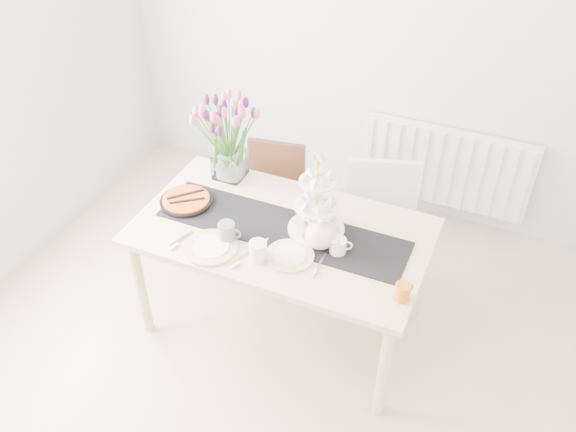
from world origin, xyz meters
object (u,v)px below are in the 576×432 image
at_px(mug_orange, 402,292).
at_px(plate_right, 290,256).
at_px(plate_left, 211,247).
at_px(chair_white, 381,221).
at_px(cream_jug, 338,246).
at_px(mug_grey, 227,232).
at_px(mug_white, 258,251).
at_px(teapot, 321,235).
at_px(tart_tin, 186,201).
at_px(cake_stand, 317,212).
at_px(dining_table, 282,240).
at_px(tulip_vase, 227,127).
at_px(radiator, 445,167).
at_px(chair_brown, 273,192).

distance_m(mug_orange, plate_right, 0.61).
bearing_deg(plate_left, chair_white, 51.19).
distance_m(cream_jug, mug_orange, 0.44).
distance_m(mug_grey, mug_white, 0.23).
relative_size(teapot, tart_tin, 0.87).
relative_size(cake_stand, mug_grey, 4.16).
distance_m(cream_jug, plate_left, 0.67).
distance_m(teapot, tart_tin, 0.85).
relative_size(dining_table, mug_grey, 14.64).
xyz_separation_m(plate_left, plate_right, (0.41, 0.11, -0.00)).
relative_size(plate_left, plate_right, 1.13).
height_order(mug_grey, plate_right, mug_grey).
relative_size(cake_stand, mug_orange, 5.00).
xyz_separation_m(tulip_vase, tart_tin, (-0.10, -0.35, -0.33)).
distance_m(dining_table, cream_jug, 0.37).
height_order(tart_tin, mug_grey, mug_grey).
bearing_deg(tulip_vase, plate_right, -40.29).
xyz_separation_m(radiator, teapot, (-0.39, -1.47, 0.38)).
distance_m(chair_white, teapot, 0.71).
bearing_deg(chair_white, cake_stand, -133.10).
bearing_deg(radiator, tart_tin, -130.97).
bearing_deg(tulip_vase, teapot, -27.95).
relative_size(cake_stand, cream_jug, 5.09).
relative_size(cake_stand, mug_white, 4.10).
bearing_deg(mug_grey, plate_left, -122.15).
height_order(dining_table, chair_brown, chair_brown).
xyz_separation_m(chair_white, tart_tin, (-1.01, -0.57, 0.25)).
bearing_deg(chair_brown, dining_table, -70.70).
distance_m(cake_stand, mug_white, 0.39).
xyz_separation_m(tart_tin, mug_orange, (1.34, -0.24, 0.03)).
distance_m(radiator, mug_grey, 1.87).
relative_size(cream_jug, mug_grey, 0.82).
bearing_deg(tart_tin, cream_jug, -3.04).
relative_size(radiator, chair_white, 1.35).
relative_size(dining_table, chair_white, 1.81).
distance_m(chair_white, mug_white, 0.98).
distance_m(dining_table, mug_orange, 0.79).
height_order(tulip_vase, plate_left, tulip_vase).
height_order(teapot, mug_white, teapot).
bearing_deg(plate_right, cream_jug, 30.73).
bearing_deg(mug_grey, chair_white, 43.24).
distance_m(cake_stand, mug_grey, 0.49).
xyz_separation_m(radiator, mug_orange, (0.10, -1.66, 0.35)).
xyz_separation_m(chair_brown, plate_left, (0.08, -0.95, 0.31)).
bearing_deg(mug_orange, tulip_vase, 98.25).
xyz_separation_m(cream_jug, mug_orange, (0.39, -0.19, 0.00)).
bearing_deg(plate_right, teapot, 48.81).
bearing_deg(mug_white, cream_jug, 38.20).
bearing_deg(plate_right, radiator, 72.31).
bearing_deg(teapot, plate_right, -106.20).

